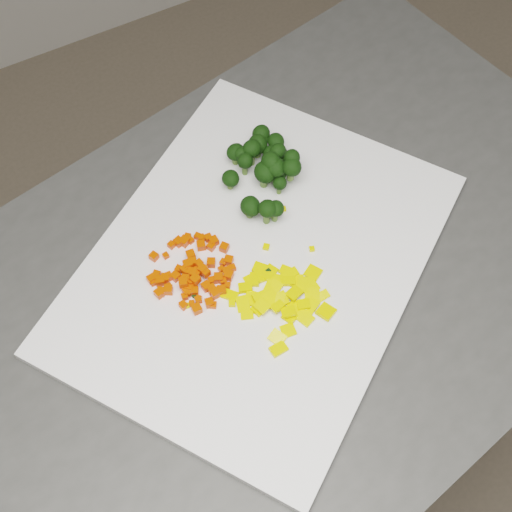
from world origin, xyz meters
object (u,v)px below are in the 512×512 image
counter_block (286,380)px  carrot_pile (192,268)px  cutting_board (256,262)px  broccoli_pile (271,169)px  pepper_pile (281,299)px

counter_block → carrot_pile: size_ratio=8.28×
counter_block → cutting_board: cutting_board is taller
broccoli_pile → pepper_pile: bearing=-115.0°
counter_block → carrot_pile: (-0.13, 0.04, 0.48)m
cutting_board → pepper_pile: 0.07m
counter_block → broccoli_pile: (0.02, 0.12, 0.49)m
counter_block → carrot_pile: 0.50m
pepper_pile → broccoli_pile: 0.18m
cutting_board → broccoli_pile: (0.07, 0.10, 0.04)m
counter_block → broccoli_pile: broccoli_pile is taller
counter_block → carrot_pile: bearing=163.1°
counter_block → broccoli_pile: bearing=79.1°
pepper_pile → counter_block: bearing=41.0°
carrot_pile → broccoli_pile: 0.17m
broccoli_pile → counter_block: bearing=-100.9°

